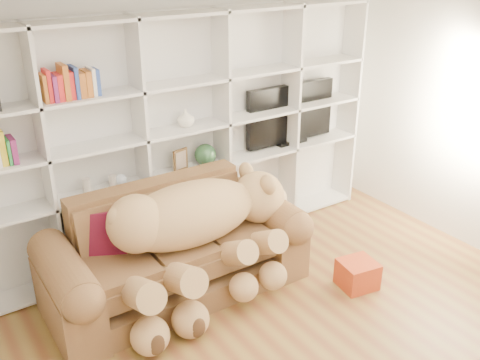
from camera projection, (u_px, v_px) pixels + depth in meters
wall_back at (173, 119)px, 5.30m from camera, size 5.00×0.02×2.70m
bookshelf at (158, 131)px, 5.09m from camera, size 4.43×0.35×2.40m
sofa at (175, 255)px, 4.82m from camera, size 2.31×1.00×0.97m
teddy_bear at (197, 229)px, 4.60m from camera, size 1.88×0.99×1.09m
throw_pillow at (103, 235)px, 4.52m from camera, size 0.45×0.37×0.42m
gift_box at (357, 274)px, 4.97m from camera, size 0.37×0.35×0.26m
tv at (290, 114)px, 5.95m from camera, size 1.14×0.18×0.67m
picture_frame at (180, 160)px, 5.28m from camera, size 0.18×0.07×0.22m
green_vase at (205, 155)px, 5.43m from camera, size 0.22×0.22×0.22m
figurine_tall at (87, 186)px, 4.82m from camera, size 0.09×0.09×0.15m
figurine_short at (113, 181)px, 4.95m from camera, size 0.08×0.08×0.12m
snow_globe at (121, 180)px, 4.99m from camera, size 0.11×0.11×0.11m
shelf_vase at (186, 118)px, 5.15m from camera, size 0.22×0.22×0.17m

